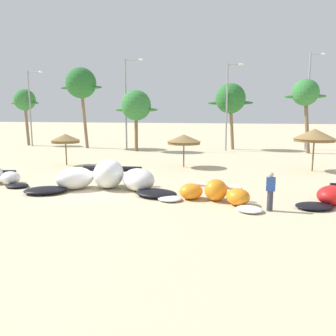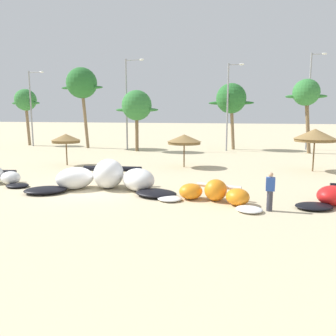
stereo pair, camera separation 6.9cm
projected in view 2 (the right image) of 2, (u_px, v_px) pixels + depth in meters
ground_plane at (91, 190)px, 17.98m from camera, size 260.00×260.00×0.00m
kite_left_of_center at (106, 178)px, 17.89m from camera, size 8.10×4.28×1.57m
kite_center at (213, 194)px, 15.40m from camera, size 4.97×2.95×1.00m
beach_umbrella_near_van at (66, 138)px, 26.23m from camera, size 2.23×2.23×2.45m
beach_umbrella_middle at (184, 139)px, 25.24m from camera, size 2.55×2.55×2.46m
beach_umbrella_near_palms at (315, 135)px, 23.32m from camera, size 2.83×2.83×2.96m
person_near_kites at (270, 192)px, 13.90m from camera, size 0.36×0.24×1.62m
palm_leftmost at (26, 101)px, 42.59m from camera, size 4.04×2.69×7.06m
palm_left at (82, 84)px, 38.99m from camera, size 5.27×3.51×9.25m
palm_left_of_gap at (137, 106)px, 35.83m from camera, size 4.77×3.18×6.46m
palm_center_left at (231, 99)px, 37.63m from camera, size 5.00×3.33×7.35m
palm_center_right at (306, 94)px, 33.72m from camera, size 3.96×2.64×7.41m
lamppost_west at (32, 104)px, 41.53m from camera, size 2.16×0.24×9.09m
lamppost_west_center at (128, 100)px, 36.97m from camera, size 2.17×0.24×9.81m
lamppost_east_center at (229, 103)px, 36.13m from camera, size 1.72×0.24×9.21m
lamppost_east at (310, 97)px, 37.16m from camera, size 1.62×0.24×10.47m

